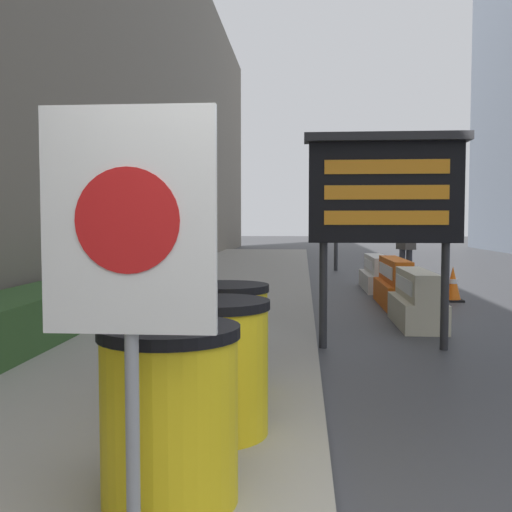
{
  "coord_description": "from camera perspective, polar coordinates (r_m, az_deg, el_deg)",
  "views": [
    {
      "loc": [
        -0.17,
        -2.05,
        1.57
      ],
      "look_at": [
        -0.79,
        5.88,
        1.11
      ],
      "focal_mm": 42.0,
      "sensor_mm": 36.0,
      "label": 1
    }
  ],
  "objects": [
    {
      "name": "traffic_cone_mid",
      "position": [
        12.33,
        18.23,
        -2.57
      ],
      "size": [
        0.38,
        0.38,
        0.69
      ],
      "color": "black",
      "rests_on": "ground_plane"
    },
    {
      "name": "traffic_cone_near",
      "position": [
        12.89,
        14.19,
        -2.21
      ],
      "size": [
        0.4,
        0.4,
        0.71
      ],
      "color": "black",
      "rests_on": "ground_plane"
    },
    {
      "name": "jersey_barrier_white",
      "position": [
        13.99,
        11.47,
        -1.75
      ],
      "size": [
        0.64,
        2.13,
        0.78
      ],
      "color": "silver",
      "rests_on": "ground_plane"
    },
    {
      "name": "barrel_drum_middle",
      "position": [
        4.07,
        -3.79,
        -10.45
      ],
      "size": [
        0.72,
        0.72,
        0.9
      ],
      "color": "yellow",
      "rests_on": "sidewalk_left"
    },
    {
      "name": "building_left_facade",
      "position": [
        13.1,
        -14.63,
        20.36
      ],
      "size": [
        0.4,
        50.4,
        10.86
      ],
      "color": "#706656",
      "rests_on": "ground_plane"
    },
    {
      "name": "jersey_barrier_cream",
      "position": [
        9.3,
        15.04,
        -4.21
      ],
      "size": [
        0.62,
        1.71,
        0.83
      ],
      "color": "beige",
      "rests_on": "ground_plane"
    },
    {
      "name": "warning_sign",
      "position": [
        2.52,
        -11.99,
        0.86
      ],
      "size": [
        0.73,
        0.08,
        1.89
      ],
      "color": "gray",
      "rests_on": "sidewalk_left"
    },
    {
      "name": "hedge_strip",
      "position": [
        7.05,
        -23.13,
        -6.17
      ],
      "size": [
        0.9,
        7.61,
        0.58
      ],
      "color": "#335628",
      "rests_on": "sidewalk_left"
    },
    {
      "name": "pedestrian_worker",
      "position": [
        14.99,
        14.09,
        1.36
      ],
      "size": [
        0.43,
        0.55,
        1.82
      ],
      "rotation": [
        0.0,
        0.0,
        5.05
      ],
      "color": "#333338",
      "rests_on": "ground_plane"
    },
    {
      "name": "message_board",
      "position": [
        7.45,
        12.18,
        6.03
      ],
      "size": [
        1.96,
        0.36,
        2.62
      ],
      "color": "#28282B",
      "rests_on": "ground_plane"
    },
    {
      "name": "barrel_drum_foreground",
      "position": [
        3.16,
        -8.21,
        -14.6
      ],
      "size": [
        0.72,
        0.72,
        0.9
      ],
      "color": "yellow",
      "rests_on": "sidewalk_left"
    },
    {
      "name": "barrel_drum_back",
      "position": [
        5.03,
        -2.88,
        -7.77
      ],
      "size": [
        0.72,
        0.72,
        0.9
      ],
      "color": "yellow",
      "rests_on": "sidewalk_left"
    },
    {
      "name": "jersey_barrier_orange_far",
      "position": [
        11.4,
        13.07,
        -2.7
      ],
      "size": [
        0.54,
        2.09,
        0.88
      ],
      "color": "orange",
      "rests_on": "ground_plane"
    },
    {
      "name": "traffic_light_near_curb",
      "position": [
        19.03,
        7.69,
        7.16
      ],
      "size": [
        0.28,
        0.45,
        3.92
      ],
      "color": "#2D2D30",
      "rests_on": "ground_plane"
    }
  ]
}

